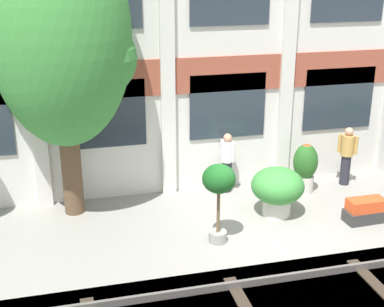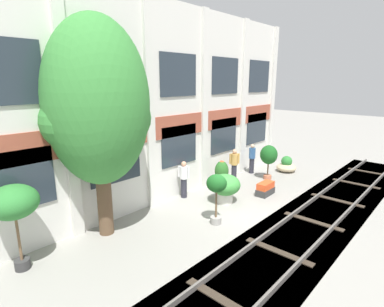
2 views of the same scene
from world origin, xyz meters
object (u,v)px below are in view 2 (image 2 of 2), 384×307
resident_near_plants (184,178)px  resident_by_doorway (234,164)px  potted_plant_terracotta_small (269,156)px  potted_plant_wide_bowl (286,166)px  broadleaf_tree (98,106)px  potted_plant_fluted_column (222,173)px  potted_plant_tall_urn (13,204)px  potted_plant_stone_basin (225,186)px  potted_plant_low_pan (217,188)px  potted_plant_square_trough (265,189)px  resident_watching_tracks (252,158)px

resident_near_plants → resident_by_doorway: bearing=151.6°
potted_plant_terracotta_small → potted_plant_wide_bowl: potted_plant_terracotta_small is taller
potted_plant_terracotta_small → broadleaf_tree: bearing=172.3°
potted_plant_fluted_column → potted_plant_tall_urn: bearing=178.7°
potted_plant_stone_basin → potted_plant_wide_bowl: 5.85m
potted_plant_low_pan → resident_near_plants: size_ratio=1.12×
potted_plant_stone_basin → potted_plant_tall_urn: bearing=170.0°
potted_plant_terracotta_small → potted_plant_low_pan: size_ratio=0.98×
potted_plant_terracotta_small → potted_plant_stone_basin: 3.97m
potted_plant_fluted_column → potted_plant_tall_urn: (-8.58, 0.19, 1.12)m
potted_plant_low_pan → potted_plant_square_trough: bearing=1.3°
resident_by_doorway → potted_plant_wide_bowl: bearing=107.6°
potted_plant_terracotta_small → resident_near_plants: (-4.68, 1.46, -0.37)m
broadleaf_tree → resident_near_plants: (3.99, 0.28, -3.31)m
potted_plant_square_trough → potted_plant_stone_basin: potted_plant_stone_basin is taller
resident_watching_tracks → potted_plant_terracotta_small: bearing=-28.6°
potted_plant_square_trough → potted_plant_stone_basin: (-1.90, 0.82, 0.43)m
resident_watching_tracks → resident_near_plants: bearing=-105.4°
potted_plant_terracotta_small → potted_plant_tall_urn: bearing=174.3°
broadleaf_tree → potted_plant_low_pan: 4.70m
potted_plant_low_pan → potted_plant_wide_bowl: (7.59, 0.97, -1.01)m
resident_near_plants → potted_plant_square_trough: bearing=114.6°
potted_plant_wide_bowl → resident_watching_tracks: (-1.56, 1.27, 0.54)m
broadleaf_tree → potted_plant_low_pan: broadleaf_tree is taller
potted_plant_tall_urn → potted_plant_terracotta_small: bearing=-5.7°
potted_plant_low_pan → potted_plant_stone_basin: bearing=27.4°
broadleaf_tree → potted_plant_square_trough: bearing=-18.2°
potted_plant_terracotta_small → potted_plant_fluted_column: potted_plant_terracotta_small is taller
potted_plant_terracotta_small → resident_by_doorway: bearing=141.2°
potted_plant_fluted_column → resident_by_doorway: resident_by_doorway is taller
potted_plant_square_trough → potted_plant_fluted_column: potted_plant_fluted_column is taller
potted_plant_square_trough → potted_plant_wide_bowl: 4.03m
broadleaf_tree → potted_plant_square_trough: size_ratio=6.87×
potted_plant_square_trough → potted_plant_terracotta_small: potted_plant_terracotta_small is taller
potted_plant_stone_basin → resident_watching_tracks: resident_watching_tracks is taller
potted_plant_wide_bowl → resident_near_plants: resident_near_plants is taller
broadleaf_tree → resident_by_doorway: broadleaf_tree is taller
potted_plant_fluted_column → resident_by_doorway: size_ratio=0.82×
potted_plant_fluted_column → resident_watching_tracks: size_ratio=0.83×
broadleaf_tree → potted_plant_square_trough: broadleaf_tree is taller
broadleaf_tree → potted_plant_square_trough: (6.64, -2.18, -3.91)m
broadleaf_tree → potted_plant_fluted_column: broadleaf_tree is taller
potted_plant_low_pan → potted_plant_tall_urn: 6.03m
potted_plant_stone_basin → resident_watching_tracks: bearing=17.4°
potted_plant_tall_urn → potted_plant_fluted_column: bearing=-1.3°
potted_plant_tall_urn → resident_by_doorway: potted_plant_tall_urn is taller
potted_plant_low_pan → potted_plant_stone_basin: size_ratio=1.43×
potted_plant_square_trough → resident_by_doorway: 2.29m
potted_plant_fluted_column → resident_near_plants: size_ratio=0.83×
potted_plant_fluted_column → resident_near_plants: bearing=165.2°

